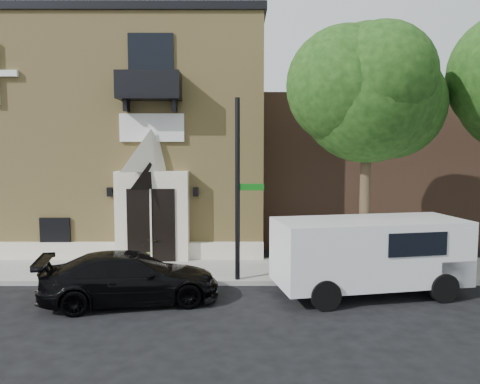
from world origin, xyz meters
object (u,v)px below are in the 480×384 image
Objects in this scene: cargo_van at (376,253)px; street_sign at (238,189)px; dumpster at (371,255)px; fire_hydrant at (314,264)px; pedestrian_near at (425,250)px; black_sedan at (131,278)px.

cargo_van is 1.02× the size of street_sign.
cargo_van is 1.74m from dumpster.
dumpster is at bearing 8.76° from fire_hydrant.
dumpster is (1.89, 0.29, 0.20)m from fire_hydrant.
fire_hydrant is at bearing 127.98° from cargo_van.
fire_hydrant is (2.38, 0.31, -2.38)m from street_sign.
fire_hydrant is at bearing -7.02° from pedestrian_near.
black_sedan is at bearing -146.89° from street_sign.
street_sign is at bearing -172.48° from fire_hydrant.
pedestrian_near is at bearing 7.50° from street_sign.
fire_hydrant is at bearing -80.16° from black_sedan.
pedestrian_near is (5.97, 0.57, -1.99)m from street_sign.
dumpster is at bearing -83.32° from black_sedan.
pedestrian_near is (3.59, 0.25, 0.39)m from fire_hydrant.
cargo_van is 3.54× the size of pedestrian_near.
cargo_van is 2.69× the size of dumpster.
street_sign is 3.48× the size of pedestrian_near.
street_sign reaches higher than black_sedan.
pedestrian_near is at bearing 27.12° from cargo_van.
street_sign is at bearing -5.63° from pedestrian_near.
street_sign reaches higher than cargo_van.
black_sedan is 2.98× the size of pedestrian_near.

